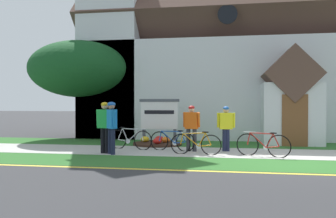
{
  "coord_description": "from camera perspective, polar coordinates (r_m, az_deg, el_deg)",
  "views": [
    {
      "loc": [
        -1.98,
        -10.39,
        1.69
      ],
      "look_at": [
        -4.37,
        4.07,
        1.5
      ],
      "focal_mm": 37.41,
      "sensor_mm": 36.0,
      "label": 1
    }
  ],
  "objects": [
    {
      "name": "ground",
      "position": [
        14.63,
        17.21,
        -5.93
      ],
      "size": [
        140.0,
        140.0,
        0.0
      ],
      "primitive_type": "plane",
      "color": "#333335"
    },
    {
      "name": "sidewalk_slab",
      "position": [
        12.54,
        9.7,
        -7.0
      ],
      "size": [
        32.0,
        2.57,
        0.01
      ],
      "primitive_type": "cube",
      "color": "#B7B5AD",
      "rests_on": "ground"
    },
    {
      "name": "grass_verge",
      "position": [
        10.22,
        9.76,
        -8.77
      ],
      "size": [
        32.0,
        2.13,
        0.01
      ],
      "primitive_type": "cube",
      "color": "#2D6628",
      "rests_on": "ground"
    },
    {
      "name": "church_lawn",
      "position": [
        15.09,
        9.65,
        -5.69
      ],
      "size": [
        24.0,
        2.58,
        0.01
      ],
      "primitive_type": "cube",
      "color": "#2D6628",
      "rests_on": "ground"
    },
    {
      "name": "curb_paint_stripe",
      "position": [
        9.02,
        9.81,
        -10.05
      ],
      "size": [
        28.0,
        0.16,
        0.01
      ],
      "primitive_type": "cube",
      "color": "yellow",
      "rests_on": "ground"
    },
    {
      "name": "church_building",
      "position": [
        20.9,
        8.33,
        8.63
      ],
      "size": [
        15.33,
        11.24,
        13.53
      ],
      "color": "silver",
      "rests_on": "ground"
    },
    {
      "name": "church_sign",
      "position": [
        15.01,
        -1.42,
        -1.05
      ],
      "size": [
        1.72,
        0.16,
        1.93
      ],
      "color": "#474C56",
      "rests_on": "ground"
    },
    {
      "name": "flower_bed",
      "position": [
        14.67,
        -1.76,
        -5.53
      ],
      "size": [
        2.03,
        2.03,
        0.34
      ],
      "color": "#382319",
      "rests_on": "ground"
    },
    {
      "name": "bicycle_green",
      "position": [
        13.31,
        -6.2,
        -4.89
      ],
      "size": [
        1.77,
        0.47,
        0.85
      ],
      "color": "black",
      "rests_on": "ground"
    },
    {
      "name": "bicycle_orange",
      "position": [
        11.9,
        4.57,
        -5.65
      ],
      "size": [
        1.74,
        0.22,
        0.81
      ],
      "color": "black",
      "rests_on": "ground"
    },
    {
      "name": "bicycle_silver",
      "position": [
        12.8,
        0.71,
        -5.19
      ],
      "size": [
        1.7,
        0.41,
        0.78
      ],
      "color": "black",
      "rests_on": "ground"
    },
    {
      "name": "bicycle_blue",
      "position": [
        11.8,
        15.24,
        -5.63
      ],
      "size": [
        1.68,
        0.66,
        0.82
      ],
      "color": "black",
      "rests_on": "ground"
    },
    {
      "name": "cyclist_in_white_jersey",
      "position": [
        11.97,
        -9.2,
        -2.3
      ],
      "size": [
        0.48,
        0.68,
        1.78
      ],
      "color": "#191E38",
      "rests_on": "ground"
    },
    {
      "name": "cyclist_in_yellow_jersey",
      "position": [
        12.25,
        -10.27,
        -2.25
      ],
      "size": [
        0.66,
        0.32,
        1.77
      ],
      "color": "black",
      "rests_on": "ground"
    },
    {
      "name": "cyclist_in_red_jersey",
      "position": [
        12.75,
        9.43,
        -2.63
      ],
      "size": [
        0.65,
        0.29,
        1.62
      ],
      "color": "#191E38",
      "rests_on": "ground"
    },
    {
      "name": "cyclist_in_orange_jersey",
      "position": [
        12.59,
        3.85,
        -2.57
      ],
      "size": [
        0.62,
        0.37,
        1.65
      ],
      "color": "#2D2D33",
      "rests_on": "ground"
    },
    {
      "name": "roadside_conifer",
      "position": [
        23.1,
        25.71,
        6.6
      ],
      "size": [
        4.02,
        4.02,
        6.15
      ],
      "color": "#4C3823",
      "rests_on": "ground"
    },
    {
      "name": "yard_deciduous_tree",
      "position": [
        18.23,
        -14.1,
        6.25
      ],
      "size": [
        5.04,
        5.04,
        4.87
      ],
      "color": "#4C3823",
      "rests_on": "ground"
    },
    {
      "name": "distant_hill",
      "position": [
        79.9,
        19.41,
        -0.52
      ],
      "size": [
        80.16,
        43.58,
        16.47
      ],
      "primitive_type": "ellipsoid",
      "color": "#847A5B",
      "rests_on": "ground"
    }
  ]
}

